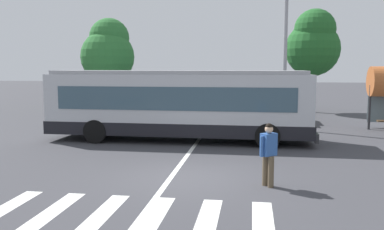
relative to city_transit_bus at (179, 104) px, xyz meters
The scene contains 13 objects.
ground_plane 6.34m from the city_transit_bus, 77.58° to the right, with size 160.00×160.00×0.00m, color #3D3D42.
city_transit_bus is the anchor object (origin of this frame).
pedestrian_crossing_street 7.49m from the city_transit_bus, 61.06° to the right, with size 0.47×0.46×1.72m.
parked_car_white 9.22m from the city_transit_bus, 128.78° to the left, with size 1.92×4.52×1.35m.
parked_car_blue 8.11m from the city_transit_bus, 111.16° to the left, with size 2.00×4.56×1.35m.
parked_car_teal 7.05m from the city_transit_bus, 91.19° to the left, with size 1.92×4.53×1.35m.
parked_car_black 7.48m from the city_transit_bus, 71.99° to the left, with size 1.91×4.52×1.35m.
parked_car_charcoal 8.98m from the city_transit_bus, 54.95° to the left, with size 1.91×4.52×1.35m.
twin_arm_street_lamp 7.54m from the city_transit_bus, 40.98° to the left, with size 5.13×0.32×9.15m.
background_tree_left 14.97m from the city_transit_bus, 121.55° to the left, with size 4.03×4.03×6.91m.
background_tree_right 14.94m from the city_transit_bus, 59.73° to the left, with size 3.82×3.82×7.25m.
crosswalk_painted_stripes 9.46m from the city_transit_bus, 86.74° to the right, with size 6.23×2.83×0.01m.
lane_center_line 4.38m from the city_transit_bus, 78.04° to the right, with size 0.16×24.00×0.01m, color silver.
Camera 1 is at (1.83, -11.44, 3.19)m, focal length 38.22 mm.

